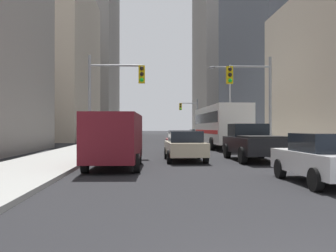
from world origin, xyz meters
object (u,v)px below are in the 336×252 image
object	(u,v)px
sedan_green	(198,136)
traffic_signal_near_right	(252,90)
pickup_truck_black	(252,142)
cargo_van_maroon	(115,137)
sedan_beige	(185,146)
sedan_red	(181,142)
traffic_signal_near_left	(114,89)
sedan_white	(325,158)
city_bus	(220,125)
traffic_signal_far_right	(190,112)

from	to	relation	value
sedan_green	traffic_signal_near_right	world-z (taller)	traffic_signal_near_right
pickup_truck_black	cargo_van_maroon	world-z (taller)	cargo_van_maroon
cargo_van_maroon	sedan_beige	bearing A→B (deg)	44.53
sedan_red	traffic_signal_near_left	world-z (taller)	traffic_signal_near_left
sedan_white	traffic_signal_near_left	bearing A→B (deg)	122.21
city_bus	cargo_van_maroon	bearing A→B (deg)	-115.65
city_bus	sedan_white	world-z (taller)	city_bus
traffic_signal_near_left	sedan_white	bearing A→B (deg)	-57.79
cargo_van_maroon	sedan_beige	world-z (taller)	cargo_van_maroon
sedan_white	traffic_signal_near_left	size ratio (longest dim) A/B	0.71
traffic_signal_near_left	traffic_signal_far_right	world-z (taller)	same
cargo_van_maroon	traffic_signal_near_right	world-z (taller)	traffic_signal_near_right
sedan_white	traffic_signal_near_left	xyz separation A→B (m)	(-7.31, 11.61, 3.25)
traffic_signal_far_right	cargo_van_maroon	bearing A→B (deg)	-100.61
pickup_truck_black	cargo_van_maroon	bearing A→B (deg)	-153.48
sedan_red	sedan_green	size ratio (longest dim) A/B	1.00
sedan_green	cargo_van_maroon	bearing A→B (deg)	-105.59
traffic_signal_near_left	traffic_signal_near_right	bearing A→B (deg)	-0.00
pickup_truck_black	traffic_signal_near_left	bearing A→B (deg)	155.01
sedan_beige	sedan_red	bearing A→B (deg)	87.31
traffic_signal_near_right	sedan_green	bearing A→B (deg)	93.29
pickup_truck_black	sedan_beige	xyz separation A→B (m)	(-3.48, -0.17, -0.16)
sedan_beige	sedan_green	bearing A→B (deg)	80.59
sedan_beige	sedan_green	size ratio (longest dim) A/B	1.00
cargo_van_maroon	sedan_red	world-z (taller)	cargo_van_maroon
traffic_signal_near_left	cargo_van_maroon	bearing A→B (deg)	-84.40
pickup_truck_black	sedan_green	bearing A→B (deg)	90.12
sedan_red	city_bus	bearing A→B (deg)	60.29
pickup_truck_black	cargo_van_maroon	xyz separation A→B (m)	(-6.73, -3.36, 0.35)
pickup_truck_black	sedan_red	bearing A→B (deg)	121.94
pickup_truck_black	sedan_green	size ratio (longest dim) A/B	1.28
traffic_signal_far_right	sedan_white	bearing A→B (deg)	-91.26
pickup_truck_black	sedan_white	bearing A→B (deg)	-90.55
sedan_white	traffic_signal_far_right	size ratio (longest dim) A/B	0.71
traffic_signal_near_right	sedan_red	bearing A→B (deg)	157.39
sedan_beige	traffic_signal_near_right	size ratio (longest dim) A/B	0.71
cargo_van_maroon	sedan_white	bearing A→B (deg)	-35.87
pickup_truck_black	sedan_beige	size ratio (longest dim) A/B	1.28
pickup_truck_black	sedan_beige	world-z (taller)	pickup_truck_black
sedan_red	sedan_green	xyz separation A→B (m)	(3.19, 15.41, 0.00)
sedan_beige	sedan_red	world-z (taller)	same
traffic_signal_near_left	sedan_beige	bearing A→B (deg)	-42.75
cargo_van_maroon	sedan_white	world-z (taller)	cargo_van_maroon
pickup_truck_black	traffic_signal_near_right	xyz separation A→B (m)	(0.94, 3.45, 3.06)
traffic_signal_far_right	city_bus	bearing A→B (deg)	-90.74
sedan_red	sedan_green	distance (m)	15.73
traffic_signal_far_right	traffic_signal_near_left	bearing A→B (deg)	-103.73
sedan_red	traffic_signal_far_right	xyz separation A→B (m)	(4.16, 32.32, 3.22)
sedan_red	traffic_signal_near_right	size ratio (longest dim) A/B	0.70
traffic_signal_near_left	sedan_green	bearing A→B (deg)	66.79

